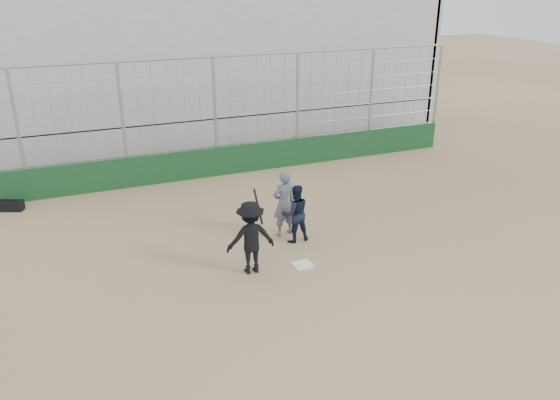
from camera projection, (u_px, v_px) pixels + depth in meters
name	position (u px, v px, depth m)	size (l,w,h in m)	color
ground	(303.00, 265.00, 12.96)	(90.00, 90.00, 0.00)	olive
home_plate	(303.00, 265.00, 12.96)	(0.44, 0.44, 0.02)	white
backstop	(217.00, 148.00, 18.59)	(18.10, 0.25, 4.04)	#113719
bleachers	(180.00, 69.00, 22.08)	(20.25, 6.70, 6.98)	#9A9A9A
batter_at_plate	(251.00, 237.00, 12.38)	(1.16, 0.80, 1.89)	black
catcher_crouched	(295.00, 223.00, 13.95)	(0.76, 0.60, 1.06)	black
umpire	(284.00, 207.00, 14.23)	(0.65, 0.43, 1.61)	#4F5564
equipment_bag	(11.00, 206.00, 15.98)	(0.77, 0.55, 0.34)	black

